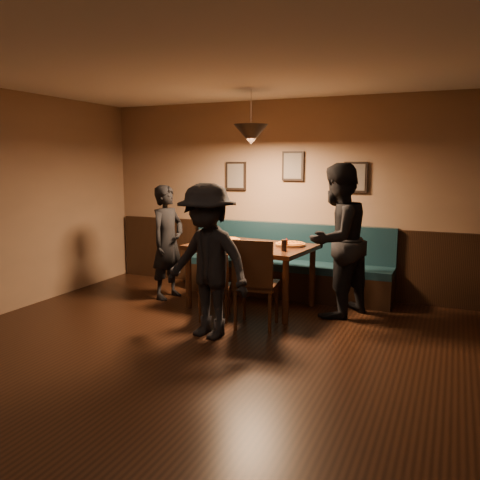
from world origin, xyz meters
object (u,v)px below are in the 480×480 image
Objects in this scene: chair_near_right at (257,283)px; chair_near_left at (215,285)px; diner_front at (207,261)px; diner_left at (168,242)px; diner_right at (337,241)px; tabasco_bottle at (287,243)px; soda_glass at (284,245)px; dining_table at (251,276)px; booth_bench at (286,261)px.

chair_near_left is at bearing 164.96° from chair_near_right.
diner_left is at bearing 148.95° from diner_front.
chair_near_right is 0.55× the size of diner_right.
chair_near_right reaches higher than tabasco_bottle.
soda_glass is (1.79, -0.23, 0.11)m from diner_left.
soda_glass is (0.75, 0.39, 0.49)m from chair_near_left.
soda_glass is at bearing 73.72° from diner_front.
soda_glass is at bearing -79.13° from tabasco_bottle.
diner_right reaches higher than diner_left.
dining_table is 1.23m from diner_right.
diner_right reaches higher than dining_table.
dining_table is (-0.24, -0.74, -0.08)m from booth_bench.
booth_bench is 23.39× the size of tabasco_bottle.
soda_glass is 0.24m from tabasco_bottle.
chair_near_left is 0.44× the size of diner_right.
dining_table is 11.15× the size of soda_glass.
diner_right is 0.67m from soda_glass.
diner_right is at bearing 11.26° from dining_table.
diner_left is at bearing -152.39° from booth_bench.
diner_right is (2.35, 0.13, 0.15)m from diner_left.
dining_table is at bearing 53.67° from chair_near_left.
chair_near_right is (0.13, -1.46, 0.03)m from booth_bench.
diner_right is at bearing -77.45° from diner_left.
booth_bench reaches higher than dining_table.
diner_left is at bearing -63.32° from diner_right.
chair_near_left is 6.54× the size of tabasco_bottle.
booth_bench reaches higher than chair_near_left.
diner_front is (-0.00, -1.23, 0.43)m from dining_table.
chair_near_left reaches higher than dining_table.
booth_bench is at bearing -52.92° from diner_left.
chair_near_right is 8.20× the size of tabasco_bottle.
diner_right is 0.62m from tabasco_bottle.
diner_right reaches higher than chair_near_right.
chair_near_left is 0.53× the size of diner_left.
diner_front is 1.31m from tabasco_bottle.
diner_front is at bearing -16.30° from diner_right.
diner_front is (1.24, -1.20, 0.05)m from diner_left.
diner_left is 0.94× the size of diner_front.
chair_near_right is 1.77m from diner_left.
diner_left reaches higher than tabasco_bottle.
diner_front reaches higher than chair_near_right.
chair_near_left is 0.50× the size of diner_front.
diner_right is at bearing 11.19° from tabasco_bottle.
diner_left reaches higher than booth_bench.
diner_front reaches higher than diner_left.
diner_right is (0.87, -0.65, 0.45)m from booth_bench.
booth_bench is 1.88× the size of diner_left.
dining_table is 1.30m from diner_front.
tabasco_bottle is at bearing 71.33° from chair_near_right.
diner_right is 1.73m from diner_front.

